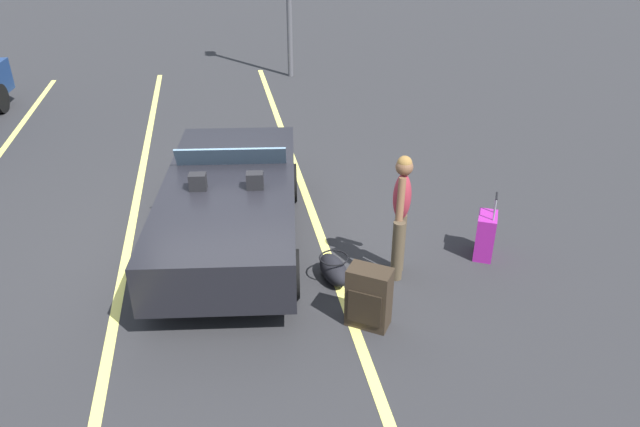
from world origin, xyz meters
The scene contains 8 objects.
ground_plane centered at (0.00, 0.00, 0.00)m, with size 80.00×80.00×0.00m, color #28282B.
lot_line_near centered at (0.00, -1.24, 0.00)m, with size 18.00×0.12×0.01m, color #EAE066.
lot_line_mid centered at (0.00, 1.46, 0.00)m, with size 18.00×0.12×0.01m, color #EAE066.
convertible_car centered at (0.21, -0.03, 0.59)m, with size 4.34×2.30×1.24m.
suitcase_large_black centered at (-2.09, -1.41, 0.37)m, with size 0.50×0.55×0.74m.
suitcase_medium_bright centered at (-0.97, -3.32, 0.31)m, with size 0.47×0.40×0.93m.
duffel_bag centered at (-1.16, -1.21, 0.16)m, with size 0.68×0.43×0.34m.
traveler_person centered at (-1.18, -2.04, 0.93)m, with size 0.59×0.33×1.65m.
Camera 1 is at (-7.24, 0.10, 4.37)m, focal length 33.19 mm.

